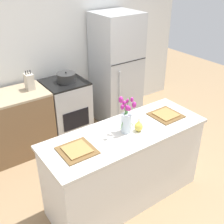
# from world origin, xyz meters

# --- Properties ---
(ground_plane) EXTENTS (10.00, 10.00, 0.00)m
(ground_plane) POSITION_xyz_m (0.00, 0.00, 0.00)
(ground_plane) COLOR #997A56
(back_wall) EXTENTS (5.20, 0.08, 2.70)m
(back_wall) POSITION_xyz_m (0.00, 2.00, 1.35)
(back_wall) COLOR silver
(back_wall) RESTS_ON ground_plane
(kitchen_island) EXTENTS (1.80, 0.66, 0.92)m
(kitchen_island) POSITION_xyz_m (0.00, 0.00, 0.46)
(kitchen_island) COLOR silver
(kitchen_island) RESTS_ON ground_plane
(stove_range) EXTENTS (0.60, 0.61, 0.91)m
(stove_range) POSITION_xyz_m (0.10, 1.60, 0.46)
(stove_range) COLOR #B2B5B7
(stove_range) RESTS_ON ground_plane
(refrigerator) EXTENTS (0.68, 0.67, 1.80)m
(refrigerator) POSITION_xyz_m (1.05, 1.60, 0.90)
(refrigerator) COLOR #B7BABC
(refrigerator) RESTS_ON ground_plane
(flower_vase) EXTENTS (0.20, 0.14, 0.43)m
(flower_vase) POSITION_xyz_m (0.00, 0.00, 1.08)
(flower_vase) COLOR silver
(flower_vase) RESTS_ON kitchen_island
(pear_figurine) EXTENTS (0.09, 0.09, 0.15)m
(pear_figurine) POSITION_xyz_m (0.11, -0.06, 0.97)
(pear_figurine) COLOR #E5CC4C
(pear_figurine) RESTS_ON kitchen_island
(plate_setting_left) EXTENTS (0.32, 0.32, 0.02)m
(plate_setting_left) POSITION_xyz_m (-0.58, 0.00, 0.93)
(plate_setting_left) COLOR brown
(plate_setting_left) RESTS_ON kitchen_island
(plate_setting_right) EXTENTS (0.32, 0.32, 0.02)m
(plate_setting_right) POSITION_xyz_m (0.58, 0.00, 0.93)
(plate_setting_right) COLOR brown
(plate_setting_right) RESTS_ON kitchen_island
(cooking_pot) EXTENTS (0.27, 0.27, 0.16)m
(cooking_pot) POSITION_xyz_m (0.12, 1.57, 0.98)
(cooking_pot) COLOR #2D2D2D
(cooking_pot) RESTS_ON stove_range
(knife_block) EXTENTS (0.10, 0.14, 0.27)m
(knife_block) POSITION_xyz_m (-0.40, 1.62, 1.02)
(knife_block) COLOR beige
(knife_block) RESTS_ON back_counter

